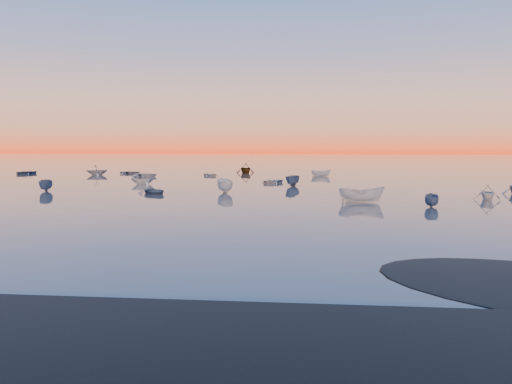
# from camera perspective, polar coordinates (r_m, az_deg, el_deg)

# --- Properties ---
(ground) EXTENTS (600.00, 600.00, 0.00)m
(ground) POSITION_cam_1_polar(r_m,az_deg,el_deg) (118.43, 4.28, 2.64)
(ground) COLOR #645953
(ground) RESTS_ON ground
(mud_lobes) EXTENTS (140.00, 6.00, 0.07)m
(mud_lobes) POSITION_cam_1_polar(r_m,az_deg,el_deg) (18.22, -4.09, -10.54)
(mud_lobes) COLOR black
(mud_lobes) RESTS_ON ground
(moored_fleet) EXTENTS (124.00, 58.00, 1.20)m
(moored_fleet) POSITION_cam_1_polar(r_m,az_deg,el_deg) (71.53, 3.30, 1.09)
(moored_fleet) COLOR silver
(moored_fleet) RESTS_ON ground
(boat_near_left) EXTENTS (4.12, 3.64, 0.98)m
(boat_near_left) POSITION_cam_1_polar(r_m,az_deg,el_deg) (54.66, -11.52, -0.22)
(boat_near_left) COLOR #384F6B
(boat_near_left) RESTS_ON ground
(boat_near_center) EXTENTS (1.87, 4.16, 1.42)m
(boat_near_center) POSITION_cam_1_polar(r_m,az_deg,el_deg) (46.28, 11.95, -1.16)
(boat_near_center) COLOR silver
(boat_near_center) RESTS_ON ground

